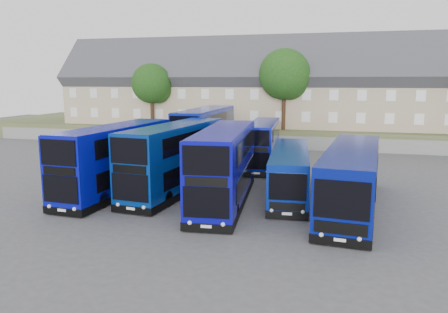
% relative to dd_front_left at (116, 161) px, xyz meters
% --- Properties ---
extents(ground, '(120.00, 120.00, 0.00)m').
position_rel_dd_front_left_xyz_m(ground, '(6.49, -1.76, -2.25)').
color(ground, '#4A4A4F').
rests_on(ground, ground).
extents(retaining_wall, '(70.00, 0.40, 1.50)m').
position_rel_dd_front_left_xyz_m(retaining_wall, '(6.49, 22.24, -1.50)').
color(retaining_wall, slate).
rests_on(retaining_wall, ground).
extents(earth_bank, '(80.00, 20.00, 2.00)m').
position_rel_dd_front_left_xyz_m(earth_bank, '(6.49, 32.24, -1.25)').
color(earth_bank, '#4F5530').
rests_on(earth_bank, ground).
extents(terrace_row, '(54.00, 10.40, 11.20)m').
position_rel_dd_front_left_xyz_m(terrace_row, '(6.49, 28.24, 4.35)').
color(terrace_row, tan).
rests_on(terrace_row, earth_bank).
extents(dd_front_left, '(3.44, 11.67, 4.58)m').
position_rel_dd_front_left_xyz_m(dd_front_left, '(0.00, 0.00, 0.00)').
color(dd_front_left, '#090DA7').
rests_on(dd_front_left, ground).
extents(dd_front_mid, '(3.80, 11.84, 4.63)m').
position_rel_dd_front_left_xyz_m(dd_front_mid, '(3.79, 1.32, 0.03)').
color(dd_front_mid, navy).
rests_on(dd_front_mid, ground).
extents(dd_front_right, '(3.77, 11.90, 4.65)m').
position_rel_dd_front_left_xyz_m(dd_front_right, '(7.75, -0.53, 0.04)').
color(dd_front_right, '#0909A5').
rests_on(dd_front_right, ground).
extents(dd_rear_left, '(2.93, 12.37, 4.91)m').
position_rel_dd_front_left_xyz_m(dd_rear_left, '(2.22, 13.60, 0.16)').
color(dd_rear_left, '#081896').
rests_on(dd_rear_left, ground).
extents(dd_rear_right, '(2.94, 10.10, 3.96)m').
position_rel_dd_front_left_xyz_m(dd_rear_right, '(8.14, 11.79, -0.31)').
color(dd_rear_right, '#08139C').
rests_on(dd_rear_right, ground).
extents(coach_east_a, '(3.34, 11.46, 3.09)m').
position_rel_dd_front_left_xyz_m(coach_east_a, '(11.50, 2.42, -0.74)').
color(coach_east_a, '#072290').
rests_on(coach_east_a, ground).
extents(coach_east_b, '(4.07, 13.70, 3.69)m').
position_rel_dd_front_left_xyz_m(coach_east_b, '(15.42, 0.10, -0.44)').
color(coach_east_b, navy).
rests_on(coach_east_b, ground).
extents(tree_west, '(4.80, 4.80, 7.65)m').
position_rel_dd_front_left_xyz_m(tree_west, '(-7.36, 23.34, 4.80)').
color(tree_west, '#382314').
rests_on(tree_west, earth_bank).
extents(tree_mid, '(5.76, 5.76, 9.18)m').
position_rel_dd_front_left_xyz_m(tree_mid, '(8.64, 23.84, 5.82)').
color(tree_mid, '#382314').
rests_on(tree_mid, earth_bank).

